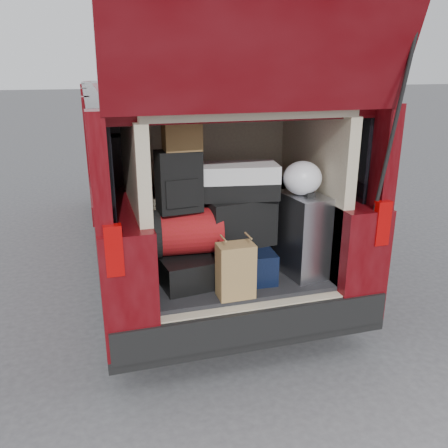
% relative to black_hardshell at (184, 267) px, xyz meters
% --- Properties ---
extents(ground, '(80.00, 80.00, 0.00)m').
position_rel_black_hardshell_xyz_m(ground, '(0.37, -0.16, -0.65)').
color(ground, '#3B3B3E').
rests_on(ground, ground).
extents(minivan, '(1.90, 5.35, 2.77)m').
position_rel_black_hardshell_xyz_m(minivan, '(0.37, 1.70, 0.26)').
color(minivan, black).
rests_on(minivan, ground).
extents(load_floor, '(1.24, 1.05, 0.55)m').
position_rel_black_hardshell_xyz_m(load_floor, '(0.37, 0.12, -0.38)').
color(load_floor, black).
rests_on(load_floor, ground).
extents(black_hardshell, '(0.43, 0.55, 0.20)m').
position_rel_black_hardshell_xyz_m(black_hardshell, '(0.00, 0.00, 0.00)').
color(black_hardshell, black).
rests_on(black_hardshell, load_floor).
extents(navy_hardshell, '(0.44, 0.53, 0.22)m').
position_rel_black_hardshell_xyz_m(navy_hardshell, '(0.41, -0.03, 0.01)').
color(navy_hardshell, black).
rests_on(navy_hardshell, load_floor).
extents(silver_roller, '(0.30, 0.43, 0.60)m').
position_rel_black_hardshell_xyz_m(silver_roller, '(0.85, -0.12, 0.20)').
color(silver_roller, silver).
rests_on(silver_roller, load_floor).
extents(kraft_bag, '(0.24, 0.15, 0.37)m').
position_rel_black_hardshell_xyz_m(kraft_bag, '(0.28, -0.34, 0.08)').
color(kraft_bag, '#AC864D').
rests_on(kraft_bag, load_floor).
extents(red_duffel, '(0.52, 0.36, 0.32)m').
position_rel_black_hardshell_xyz_m(red_duffel, '(0.02, 0.01, 0.26)').
color(red_duffel, maroon).
rests_on(red_duffel, black_hardshell).
extents(black_soft_case, '(0.51, 0.34, 0.34)m').
position_rel_black_hardshell_xyz_m(black_soft_case, '(0.42, 0.03, 0.29)').
color(black_soft_case, black).
rests_on(black_soft_case, navy_hardshell).
extents(backpack, '(0.30, 0.20, 0.41)m').
position_rel_black_hardshell_xyz_m(backpack, '(-0.02, -0.02, 0.63)').
color(backpack, black).
rests_on(backpack, red_duffel).
extents(twotone_duffel, '(0.57, 0.36, 0.24)m').
position_rel_black_hardshell_xyz_m(twotone_duffel, '(0.42, 0.05, 0.58)').
color(twotone_duffel, silver).
rests_on(twotone_duffel, black_soft_case).
extents(grocery_sack_lower, '(0.24, 0.20, 0.22)m').
position_rel_black_hardshell_xyz_m(grocery_sack_lower, '(0.01, -0.01, 0.94)').
color(grocery_sack_lower, brown).
rests_on(grocery_sack_lower, backpack).
extents(plastic_bag_right, '(0.31, 0.30, 0.23)m').
position_rel_black_hardshell_xyz_m(plastic_bag_right, '(0.83, -0.11, 0.61)').
color(plastic_bag_right, silver).
rests_on(plastic_bag_right, silver_roller).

